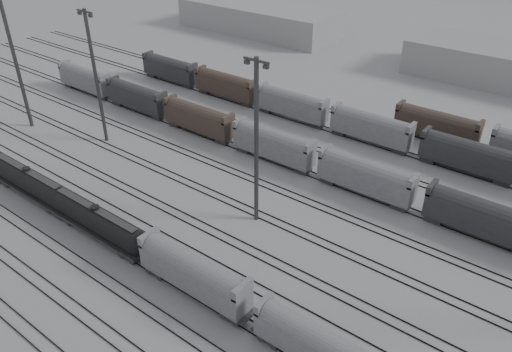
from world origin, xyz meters
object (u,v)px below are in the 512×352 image
Objects in this scene: tank_car_b at (98,220)px; hopper_car_a at (193,272)px; hopper_car_b at (319,345)px; light_mast_c at (256,140)px; light_mast_a at (14,56)px; tank_car_a at (29,181)px.

tank_car_b is 17.43m from hopper_car_a.
light_mast_c is (-19.78, 15.98, 9.40)m from hopper_car_b.
hopper_car_b is 74.81m from light_mast_a.
tank_car_b is 1.39× the size of hopper_car_b.
light_mast_a reaches higher than hopper_car_a.
light_mast_c reaches higher than tank_car_a.
tank_car_b is at bearing -131.54° from light_mast_c.
hopper_car_a is 1.08× the size of hopper_car_b.
tank_car_b is at bearing 180.00° from hopper_car_b.
hopper_car_a reaches higher than tank_car_a.
hopper_car_a is at bearing -13.68° from light_mast_a.
hopper_car_a is at bearing 180.00° from hopper_car_b.
light_mast_c reaches higher than hopper_car_b.
tank_car_b is at bearing 180.00° from hopper_car_a.
light_mast_a reaches higher than tank_car_b.
light_mast_a is at bearing 166.32° from hopper_car_a.
light_mast_c reaches higher than tank_car_b.
tank_car_a is 0.83× the size of light_mast_c.
tank_car_a is at bearing 180.00° from hopper_car_b.
light_mast_a is (-38.82, 13.69, 11.05)m from tank_car_b.
tank_car_a is 1.40× the size of hopper_car_b.
hopper_car_a is at bearing 0.00° from tank_car_a.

